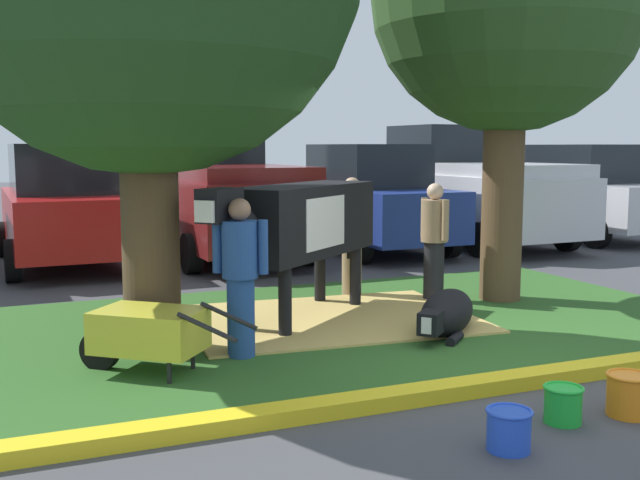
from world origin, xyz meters
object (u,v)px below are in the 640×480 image
object	(u,v)px
person_visitor_far	(434,239)
bucket_blue	(509,429)
person_handler	(352,233)
cow_holstein	(299,222)
wheelbarrow	(147,331)
person_visitor_near	(240,274)
pickup_truck_black	(467,189)
bucket_green	(563,404)
bucket_orange	(629,394)
sedan_silver	(580,193)
pickup_truck_maroon	(217,194)
sedan_blue	(367,199)
sedan_red	(65,206)
calf_lying	(446,313)

from	to	relation	value
person_visitor_far	bucket_blue	distance (m)	4.85
person_handler	person_visitor_far	size ratio (longest dim) A/B	1.04
cow_holstein	wheelbarrow	size ratio (longest dim) A/B	1.87
person_visitor_near	pickup_truck_black	xyz separation A→B (m)	(6.81, 6.48, 0.31)
cow_holstein	person_visitor_near	size ratio (longest dim) A/B	1.75
bucket_green	bucket_orange	bearing A→B (deg)	-7.28
bucket_green	sedan_silver	distance (m)	11.81
wheelbarrow	pickup_truck_maroon	distance (m)	7.43
person_visitor_near	person_visitor_far	xyz separation A→B (m)	(3.04, 1.56, 0.01)
cow_holstein	wheelbarrow	world-z (taller)	cow_holstein
person_handler	pickup_truck_black	distance (m)	6.24
bucket_orange	pickup_truck_black	distance (m)	10.22
cow_holstein	pickup_truck_black	xyz separation A→B (m)	(5.76, 5.29, -0.02)
wheelbarrow	bucket_blue	distance (m)	3.21
cow_holstein	sedan_blue	size ratio (longest dim) A/B	0.59
pickup_truck_maroon	sedan_silver	world-z (taller)	pickup_truck_maroon
person_handler	person_visitor_near	world-z (taller)	person_handler
bucket_blue	bucket_orange	bearing A→B (deg)	8.84
person_handler	sedan_red	bearing A→B (deg)	126.98
person_visitor_near	wheelbarrow	bearing A→B (deg)	-168.20
person_handler	sedan_silver	bearing A→B (deg)	28.42
person_handler	pickup_truck_maroon	distance (m)	4.54
calf_lying	bucket_orange	distance (m)	2.57
sedan_blue	wheelbarrow	bearing A→B (deg)	-129.62
cow_holstein	person_visitor_near	xyz separation A→B (m)	(-1.05, -1.19, -0.33)
calf_lying	person_visitor_near	xyz separation A→B (m)	(-2.24, 0.02, 0.56)
sedan_silver	cow_holstein	bearing A→B (deg)	-149.26
pickup_truck_maroon	pickup_truck_black	distance (m)	5.20
sedan_red	pickup_truck_maroon	world-z (taller)	pickup_truck_maroon
person_visitor_near	sedan_red	distance (m)	6.69
person_handler	person_visitor_near	distance (m)	3.17
calf_lying	person_visitor_near	bearing A→B (deg)	179.50
cow_holstein	person_handler	xyz separation A→B (m)	(1.16, 1.08, -0.29)
sedan_blue	sedan_silver	distance (m)	5.14
cow_holstein	bucket_orange	distance (m)	4.06
calf_lying	pickup_truck_maroon	world-z (taller)	pickup_truck_maroon
bucket_orange	pickup_truck_maroon	world-z (taller)	pickup_truck_maroon
wheelbarrow	bucket_blue	xyz separation A→B (m)	(1.88, -2.59, -0.24)
wheelbarrow	person_visitor_near	bearing A→B (deg)	11.80
person_visitor_near	person_visitor_far	world-z (taller)	person_visitor_far
sedan_blue	sedan_red	bearing A→B (deg)	175.97
pickup_truck_black	bucket_blue	bearing A→B (deg)	-122.25
person_handler	bucket_blue	bearing A→B (deg)	-103.81
bucket_orange	person_handler	bearing A→B (deg)	89.72
sedan_red	person_visitor_far	bearing A→B (deg)	-50.99
bucket_green	bucket_orange	size ratio (longest dim) A/B	0.85
bucket_blue	sedan_blue	distance (m)	9.66
person_visitor_far	bucket_blue	bearing A→B (deg)	-115.47
sedan_red	bucket_blue	bearing A→B (deg)	-77.82
pickup_truck_black	sedan_silver	size ratio (longest dim) A/B	1.23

